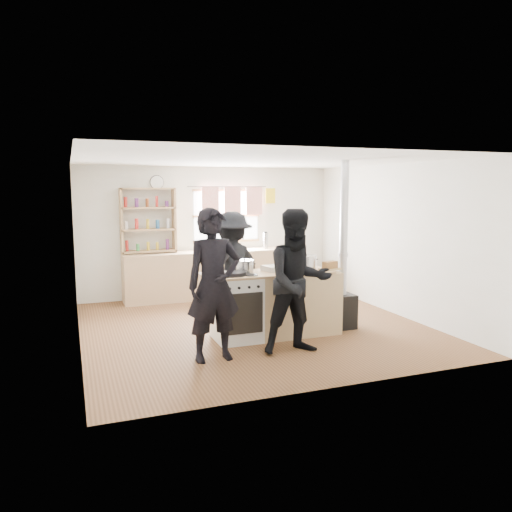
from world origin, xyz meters
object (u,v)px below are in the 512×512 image
stockpot_stove (245,266)px  stockpot_counter (306,262)px  skillet_greens (235,273)px  roast_tray (275,268)px  flue_heater (342,286)px  person_far (232,267)px  person_near_left (214,285)px  person_near_right (298,282)px  thermos (266,241)px  cooking_island (276,304)px  bread_board (330,266)px

stockpot_stove → stockpot_counter: 0.93m
skillet_greens → roast_tray: (0.66, 0.18, 0.01)m
stockpot_stove → flue_heater: (1.54, -0.04, -0.37)m
roast_tray → person_far: bearing=110.8°
person_near_left → person_near_right: 1.08m
person_far → stockpot_counter: bearing=106.4°
skillet_greens → stockpot_counter: stockpot_counter is taller
skillet_greens → thermos: bearing=61.1°
person_near_left → cooking_island: bearing=27.4°
stockpot_counter → person_far: bearing=130.0°
skillet_greens → stockpot_stove: bearing=40.7°
person_near_right → bread_board: bearing=41.7°
stockpot_counter → stockpot_stove: bearing=177.6°
cooking_island → bread_board: 0.95m
flue_heater → person_far: size_ratio=1.44×
cooking_island → roast_tray: 0.51m
cooking_island → roast_tray: roast_tray is taller
person_near_left → roast_tray: bearing=30.1°
stockpot_counter → flue_heater: size_ratio=0.12×
skillet_greens → person_near_left: 0.72m
person_near_left → stockpot_stove: bearing=44.9°
skillet_greens → stockpot_stove: size_ratio=1.32×
roast_tray → bread_board: (0.78, -0.19, 0.01)m
stockpot_stove → bread_board: 1.25m
stockpot_stove → bread_board: bearing=-8.6°
roast_tray → person_near_right: size_ratio=0.20×
cooking_island → person_far: bearing=108.8°
flue_heater → person_far: (-1.43, 0.98, 0.22)m
bread_board → thermos: bearing=87.1°
roast_tray → stockpot_stove: (-0.46, -0.01, 0.05)m
person_near_right → stockpot_counter: bearing=60.9°
bread_board → stockpot_counter: bearing=154.6°
stockpot_counter → person_far: person_far is taller
cooking_island → bread_board: size_ratio=5.99×
roast_tray → stockpot_stove: size_ratio=1.48×
bread_board → person_near_left: size_ratio=0.18×
stockpot_stove → person_far: person_far is taller
thermos → person_near_left: bearing=-120.7°
cooking_island → stockpot_counter: 0.74m
person_far → stockpot_stove: bearing=59.7°
roast_tray → stockpot_counter: bearing=-5.7°
bread_board → person_far: (-1.13, 1.12, -0.12)m
person_far → cooking_island: bearing=85.3°
thermos → cooking_island: 2.98m
flue_heater → person_near_right: size_ratio=1.36×
person_near_left → thermos: bearing=55.9°
thermos → roast_tray: (-0.92, -2.69, -0.09)m
bread_board → flue_heater: bearing=25.8°
roast_tray → stockpot_stove: stockpot_stove is taller
thermos → stockpot_counter: (-0.46, -2.74, -0.02)m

